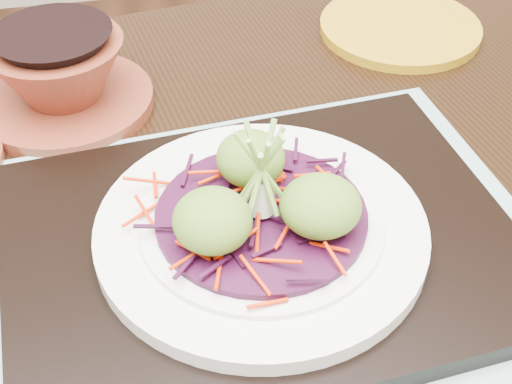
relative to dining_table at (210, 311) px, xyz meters
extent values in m
cube|color=black|center=(0.00, 0.00, 0.08)|extent=(1.26, 0.95, 0.04)
cube|color=black|center=(0.46, 0.42, -0.28)|extent=(0.07, 0.07, 0.68)
cube|color=#7EA39C|center=(0.04, -0.03, 0.10)|extent=(0.47, 0.38, 0.00)
cube|color=black|center=(0.04, -0.03, 0.11)|extent=(0.41, 0.32, 0.02)
cylinder|color=white|center=(0.04, -0.03, 0.12)|extent=(0.25, 0.25, 0.01)
cylinder|color=white|center=(0.04, -0.03, 0.13)|extent=(0.18, 0.18, 0.01)
cylinder|color=#390B27|center=(0.04, -0.03, 0.14)|extent=(0.16, 0.16, 0.01)
ellipsoid|color=olive|center=(0.00, -0.05, 0.16)|extent=(0.06, 0.06, 0.04)
ellipsoid|color=olive|center=(0.08, -0.05, 0.16)|extent=(0.06, 0.06, 0.04)
ellipsoid|color=olive|center=(0.04, 0.01, 0.16)|extent=(0.06, 0.06, 0.04)
cylinder|color=maroon|center=(-0.11, 0.20, 0.10)|extent=(0.21, 0.21, 0.01)
cylinder|color=#A87D12|center=(0.26, 0.28, 0.10)|extent=(0.20, 0.20, 0.01)
camera|label=1|loc=(-0.04, -0.40, 0.50)|focal=50.00mm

